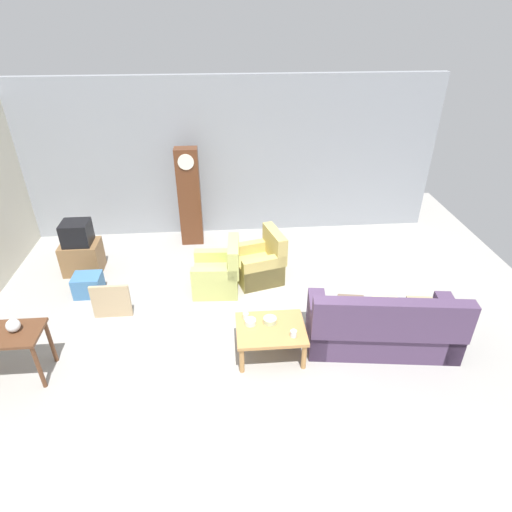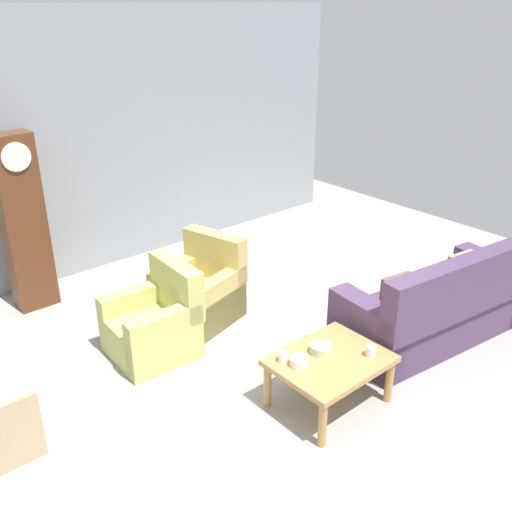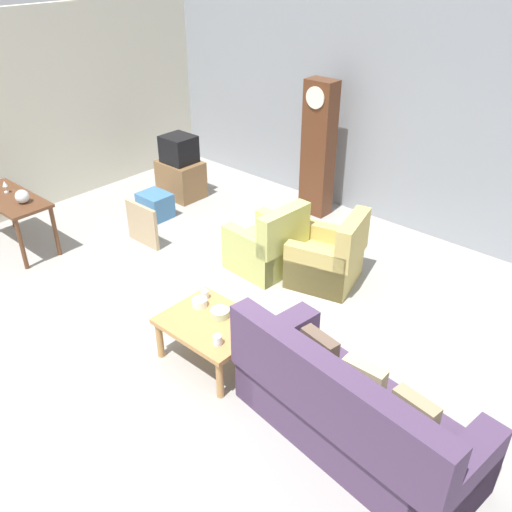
{
  "view_description": "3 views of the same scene",
  "coord_description": "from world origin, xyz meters",
  "px_view_note": "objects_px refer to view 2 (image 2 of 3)",
  "views": [
    {
      "loc": [
        -0.19,
        -4.89,
        4.37
      ],
      "look_at": [
        0.28,
        0.87,
        0.89
      ],
      "focal_mm": 29.95,
      "sensor_mm": 36.0,
      "label": 1
    },
    {
      "loc": [
        -2.71,
        -2.99,
        3.25
      ],
      "look_at": [
        0.45,
        0.68,
        1.04
      ],
      "focal_mm": 39.78,
      "sensor_mm": 36.0,
      "label": 2
    },
    {
      "loc": [
        3.52,
        -3.24,
        3.72
      ],
      "look_at": [
        0.29,
        0.39,
        0.84
      ],
      "focal_mm": 38.43,
      "sensor_mm": 36.0,
      "label": 3
    }
  ],
  "objects_px": {
    "cup_white_porcelain": "(283,357)",
    "cup_blue_rimmed": "(371,351)",
    "grandfather_clock": "(24,224)",
    "framed_picture_leaning": "(2,440)",
    "coffee_table_wood": "(330,365)",
    "bowl_shallow_green": "(321,349)",
    "armchair_olive_near": "(155,325)",
    "armchair_olive_far": "(201,292)",
    "bowl_white_stacked": "(299,361)",
    "couch_floral": "(437,308)"
  },
  "relations": [
    {
      "from": "armchair_olive_far",
      "to": "bowl_shallow_green",
      "type": "distance_m",
      "value": 1.83
    },
    {
      "from": "armchair_olive_far",
      "to": "cup_white_porcelain",
      "type": "distance_m",
      "value": 1.75
    },
    {
      "from": "coffee_table_wood",
      "to": "cup_blue_rimmed",
      "type": "height_order",
      "value": "cup_blue_rimmed"
    },
    {
      "from": "cup_white_porcelain",
      "to": "bowl_shallow_green",
      "type": "height_order",
      "value": "cup_white_porcelain"
    },
    {
      "from": "coffee_table_wood",
      "to": "cup_white_porcelain",
      "type": "height_order",
      "value": "cup_white_porcelain"
    },
    {
      "from": "coffee_table_wood",
      "to": "cup_white_porcelain",
      "type": "bearing_deg",
      "value": 145.39
    },
    {
      "from": "armchair_olive_near",
      "to": "cup_blue_rimmed",
      "type": "xyz_separation_m",
      "value": [
        1.0,
        -1.87,
        0.21
      ]
    },
    {
      "from": "coffee_table_wood",
      "to": "bowl_white_stacked",
      "type": "relative_size",
      "value": 6.24
    },
    {
      "from": "armchair_olive_far",
      "to": "coffee_table_wood",
      "type": "distance_m",
      "value": 1.93
    },
    {
      "from": "armchair_olive_near",
      "to": "armchair_olive_far",
      "type": "xyz_separation_m",
      "value": [
        0.75,
        0.27,
        0.0
      ]
    },
    {
      "from": "couch_floral",
      "to": "bowl_shallow_green",
      "type": "xyz_separation_m",
      "value": [
        -1.61,
        0.12,
        0.15
      ]
    },
    {
      "from": "couch_floral",
      "to": "armchair_olive_far",
      "type": "bearing_deg",
      "value": 129.23
    },
    {
      "from": "armchair_olive_far",
      "to": "cup_blue_rimmed",
      "type": "bearing_deg",
      "value": -83.15
    },
    {
      "from": "cup_blue_rimmed",
      "to": "couch_floral",
      "type": "bearing_deg",
      "value": 8.51
    },
    {
      "from": "framed_picture_leaning",
      "to": "cup_white_porcelain",
      "type": "distance_m",
      "value": 2.24
    },
    {
      "from": "grandfather_clock",
      "to": "cup_white_porcelain",
      "type": "relative_size",
      "value": 22.36
    },
    {
      "from": "armchair_olive_far",
      "to": "cup_white_porcelain",
      "type": "relative_size",
      "value": 10.75
    },
    {
      "from": "armchair_olive_near",
      "to": "grandfather_clock",
      "type": "distance_m",
      "value": 1.96
    },
    {
      "from": "grandfather_clock",
      "to": "bowl_shallow_green",
      "type": "relative_size",
      "value": 10.59
    },
    {
      "from": "cup_blue_rimmed",
      "to": "bowl_white_stacked",
      "type": "bearing_deg",
      "value": 151.79
    },
    {
      "from": "armchair_olive_near",
      "to": "coffee_table_wood",
      "type": "relative_size",
      "value": 0.96
    },
    {
      "from": "armchair_olive_near",
      "to": "bowl_white_stacked",
      "type": "relative_size",
      "value": 5.98
    },
    {
      "from": "armchair_olive_far",
      "to": "grandfather_clock",
      "type": "distance_m",
      "value": 2.08
    },
    {
      "from": "coffee_table_wood",
      "to": "framed_picture_leaning",
      "type": "bearing_deg",
      "value": 156.86
    },
    {
      "from": "armchair_olive_near",
      "to": "armchair_olive_far",
      "type": "distance_m",
      "value": 0.79
    },
    {
      "from": "cup_white_porcelain",
      "to": "armchair_olive_far",
      "type": "bearing_deg",
      "value": 77.93
    },
    {
      "from": "coffee_table_wood",
      "to": "armchair_olive_far",
      "type": "bearing_deg",
      "value": 89.13
    },
    {
      "from": "framed_picture_leaning",
      "to": "bowl_white_stacked",
      "type": "xyz_separation_m",
      "value": [
        2.14,
        -0.93,
        0.21
      ]
    },
    {
      "from": "armchair_olive_far",
      "to": "grandfather_clock",
      "type": "bearing_deg",
      "value": 130.8
    },
    {
      "from": "armchair_olive_near",
      "to": "coffee_table_wood",
      "type": "height_order",
      "value": "armchair_olive_near"
    },
    {
      "from": "cup_white_porcelain",
      "to": "bowl_shallow_green",
      "type": "relative_size",
      "value": 0.47
    },
    {
      "from": "couch_floral",
      "to": "cup_white_porcelain",
      "type": "height_order",
      "value": "couch_floral"
    },
    {
      "from": "couch_floral",
      "to": "armchair_olive_near",
      "type": "bearing_deg",
      "value": 144.38
    },
    {
      "from": "bowl_shallow_green",
      "to": "cup_blue_rimmed",
      "type": "bearing_deg",
      "value": -47.88
    },
    {
      "from": "cup_white_porcelain",
      "to": "cup_blue_rimmed",
      "type": "distance_m",
      "value": 0.75
    },
    {
      "from": "coffee_table_wood",
      "to": "bowl_white_stacked",
      "type": "xyz_separation_m",
      "value": [
        -0.28,
        0.1,
        0.11
      ]
    },
    {
      "from": "armchair_olive_far",
      "to": "cup_blue_rimmed",
      "type": "height_order",
      "value": "armchair_olive_far"
    },
    {
      "from": "coffee_table_wood",
      "to": "bowl_shallow_green",
      "type": "distance_m",
      "value": 0.16
    },
    {
      "from": "cup_blue_rimmed",
      "to": "grandfather_clock",
      "type": "bearing_deg",
      "value": 113.04
    },
    {
      "from": "couch_floral",
      "to": "grandfather_clock",
      "type": "height_order",
      "value": "grandfather_clock"
    },
    {
      "from": "armchair_olive_near",
      "to": "armchair_olive_far",
      "type": "relative_size",
      "value": 0.96
    },
    {
      "from": "grandfather_clock",
      "to": "framed_picture_leaning",
      "type": "xyz_separation_m",
      "value": [
        -1.16,
        -2.39,
        -0.71
      ]
    },
    {
      "from": "couch_floral",
      "to": "bowl_shallow_green",
      "type": "bearing_deg",
      "value": 175.84
    },
    {
      "from": "armchair_olive_near",
      "to": "bowl_shallow_green",
      "type": "xyz_separation_m",
      "value": [
        0.72,
        -1.55,
        0.2
      ]
    },
    {
      "from": "framed_picture_leaning",
      "to": "armchair_olive_far",
      "type": "bearing_deg",
      "value": 20.24
    },
    {
      "from": "armchair_olive_far",
      "to": "cup_white_porcelain",
      "type": "height_order",
      "value": "armchair_olive_far"
    },
    {
      "from": "armchair_olive_far",
      "to": "cup_blue_rimmed",
      "type": "distance_m",
      "value": 2.16
    },
    {
      "from": "armchair_olive_near",
      "to": "cup_white_porcelain",
      "type": "height_order",
      "value": "armchair_olive_near"
    },
    {
      "from": "cup_white_porcelain",
      "to": "cup_blue_rimmed",
      "type": "height_order",
      "value": "cup_blue_rimmed"
    },
    {
      "from": "cup_blue_rimmed",
      "to": "bowl_white_stacked",
      "type": "relative_size",
      "value": 0.63
    }
  ]
}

